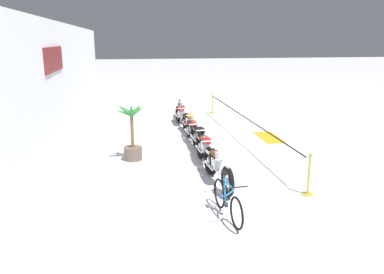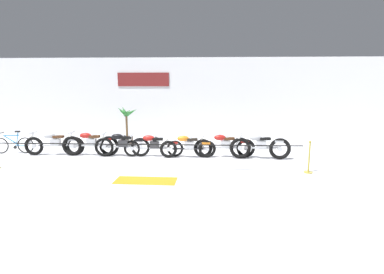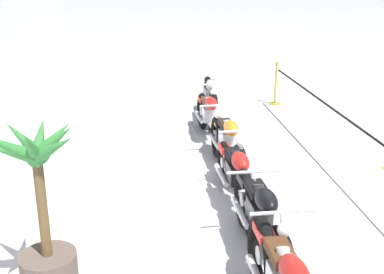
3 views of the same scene
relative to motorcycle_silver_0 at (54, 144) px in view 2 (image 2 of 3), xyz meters
The scene contains 14 objects.
ground_plane 4.18m from the motorcycle_silver_0, ahead, with size 120.00×120.00×0.00m, color silver.
back_wall 6.25m from the motorcycle_silver_0, 47.30° to the left, with size 28.00×0.29×4.20m.
motorcycle_silver_0 is the anchor object (origin of this frame).
motorcycle_red_1 1.47m from the motorcycle_silver_0, ahead, with size 2.29×0.62×0.98m.
motorcycle_black_2 2.78m from the motorcycle_silver_0, ahead, with size 2.19×0.62×0.96m.
motorcycle_red_3 4.01m from the motorcycle_silver_0, ahead, with size 2.35×0.62×0.90m.
motorcycle_orange_4 5.38m from the motorcycle_silver_0, ahead, with size 2.19×0.62×0.92m.
motorcycle_red_5 6.81m from the motorcycle_silver_0, ahead, with size 2.40×0.62×0.94m.
motorcycle_silver_6 8.15m from the motorcycle_silver_0, ahead, with size 2.31×0.62×0.99m.
bicycle 1.89m from the motorcycle_silver_0, behind, with size 1.68×0.48×0.94m.
potted_palm_left_of_row 3.23m from the motorcycle_silver_0, 41.54° to the left, with size 0.93×0.92×1.87m.
stanchion_far_left 3.42m from the motorcycle_silver_0, 35.77° to the right, with size 10.38×0.28×1.05m.
stanchion_mid_left 9.62m from the motorcycle_silver_0, 11.94° to the right, with size 0.28×0.28×1.05m.
floor_banner 5.31m from the motorcycle_silver_0, 35.36° to the right, with size 1.83×0.76×0.01m, color #B78E19.
Camera 2 is at (2.00, -10.81, 2.81)m, focal length 28.00 mm.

